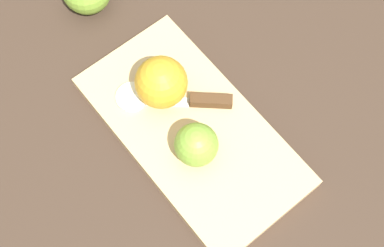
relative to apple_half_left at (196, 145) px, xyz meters
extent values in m
plane|color=#38281E|center=(0.03, -0.03, -0.06)|extent=(4.00, 4.00, 0.00)
cube|color=tan|center=(0.03, -0.03, -0.05)|extent=(0.43, 0.26, 0.02)
sphere|color=olive|center=(0.00, 0.00, 0.00)|extent=(0.07, 0.07, 0.07)
cylinder|color=#EFE5C6|center=(0.00, 0.00, 0.00)|extent=(0.05, 0.05, 0.07)
sphere|color=gold|center=(0.11, -0.04, 0.01)|extent=(0.09, 0.09, 0.09)
cylinder|color=#EFE5C6|center=(0.12, -0.03, 0.01)|extent=(0.03, 0.08, 0.08)
cube|color=silver|center=(0.11, -0.03, -0.03)|extent=(0.08, 0.07, 0.00)
cube|color=#472D19|center=(0.04, -0.08, -0.03)|extent=(0.07, 0.06, 0.02)
cylinder|color=#EFE5C6|center=(0.15, 0.00, -0.03)|extent=(0.05, 0.05, 0.01)
camera|label=1|loc=(-0.20, 0.22, 0.79)|focal=50.00mm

